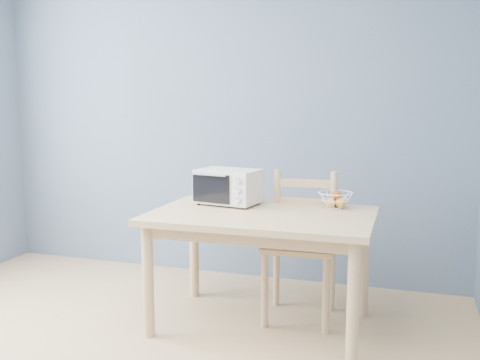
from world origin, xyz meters
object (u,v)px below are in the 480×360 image
(dining_table, at_px, (262,228))
(dining_chair, at_px, (301,247))
(fruit_basket, at_px, (335,200))
(toaster_oven, at_px, (226,186))

(dining_table, distance_m, dining_chair, 0.36)
(fruit_basket, height_order, dining_chair, dining_chair)
(dining_chair, bearing_deg, toaster_oven, -179.94)
(dining_table, relative_size, toaster_oven, 3.09)
(dining_table, distance_m, toaster_oven, 0.44)
(toaster_oven, height_order, fruit_basket, toaster_oven)
(fruit_basket, relative_size, dining_chair, 0.24)
(fruit_basket, bearing_deg, toaster_oven, -172.91)
(toaster_oven, xyz_separation_m, fruit_basket, (0.73, 0.09, -0.07))
(fruit_basket, xyz_separation_m, dining_chair, (-0.21, -0.07, -0.32))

